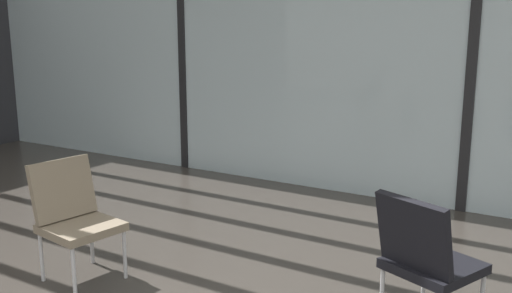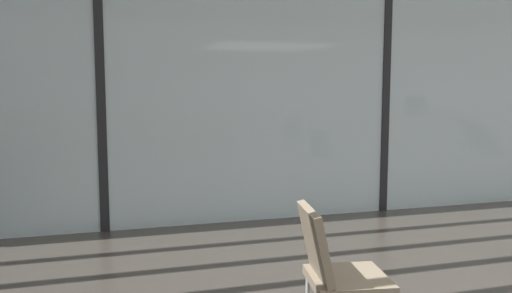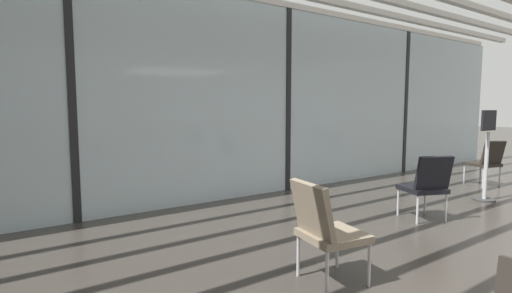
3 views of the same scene
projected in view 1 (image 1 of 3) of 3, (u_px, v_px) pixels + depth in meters
glass_curtain_wall at (474, 50)px, 5.39m from camera, size 14.00×0.08×3.20m
window_mullion_0 at (184, 44)px, 7.15m from camera, size 0.10×0.12×3.20m
window_mullion_1 at (474, 50)px, 5.39m from camera, size 0.10×0.12×3.20m
lounge_chair_1 at (74, 213)px, 4.10m from camera, size 0.60×0.56×0.87m
lounge_chair_3 at (425, 255)px, 3.35m from camera, size 0.64×0.67×0.87m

